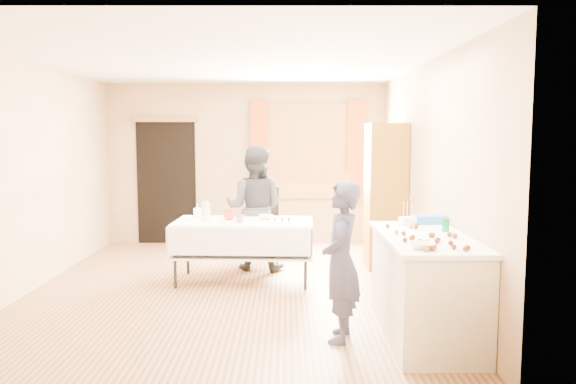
{
  "coord_description": "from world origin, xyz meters",
  "views": [
    {
      "loc": [
        0.67,
        -6.39,
        1.8
      ],
      "look_at": [
        0.68,
        0.0,
        1.13
      ],
      "focal_mm": 35.0,
      "sensor_mm": 36.0,
      "label": 1
    }
  ],
  "objects_px": {
    "party_table": "(243,245)",
    "girl": "(341,261)",
    "chair": "(264,239)",
    "counter": "(425,286)",
    "cabinet": "(385,196)",
    "woman": "(255,208)"
  },
  "relations": [
    {
      "from": "party_table",
      "to": "girl",
      "type": "relative_size",
      "value": 1.22
    },
    {
      "from": "party_table",
      "to": "chair",
      "type": "xyz_separation_m",
      "value": [
        0.2,
        1.11,
        -0.14
      ]
    },
    {
      "from": "counter",
      "to": "party_table",
      "type": "distance_m",
      "value": 2.56
    },
    {
      "from": "cabinet",
      "to": "party_table",
      "type": "distance_m",
      "value": 2.07
    },
    {
      "from": "counter",
      "to": "woman",
      "type": "height_order",
      "value": "woman"
    },
    {
      "from": "counter",
      "to": "party_table",
      "type": "relative_size",
      "value": 0.95
    },
    {
      "from": "counter",
      "to": "chair",
      "type": "bearing_deg",
      "value": 117.48
    },
    {
      "from": "girl",
      "to": "chair",
      "type": "bearing_deg",
      "value": -155.54
    },
    {
      "from": "chair",
      "to": "counter",
      "type": "bearing_deg",
      "value": -64.1
    },
    {
      "from": "counter",
      "to": "girl",
      "type": "relative_size",
      "value": 1.16
    },
    {
      "from": "cabinet",
      "to": "woman",
      "type": "bearing_deg",
      "value": -175.48
    },
    {
      "from": "party_table",
      "to": "chair",
      "type": "distance_m",
      "value": 1.14
    },
    {
      "from": "cabinet",
      "to": "girl",
      "type": "height_order",
      "value": "cabinet"
    },
    {
      "from": "cabinet",
      "to": "party_table",
      "type": "height_order",
      "value": "cabinet"
    },
    {
      "from": "chair",
      "to": "girl",
      "type": "distance_m",
      "value": 3.18
    },
    {
      "from": "chair",
      "to": "girl",
      "type": "xyz_separation_m",
      "value": [
        0.79,
        -3.05,
        0.39
      ]
    },
    {
      "from": "counter",
      "to": "cabinet",
      "type": "bearing_deg",
      "value": 87.83
    },
    {
      "from": "cabinet",
      "to": "counter",
      "type": "relative_size",
      "value": 1.2
    },
    {
      "from": "cabinet",
      "to": "woman",
      "type": "xyz_separation_m",
      "value": [
        -1.75,
        -0.14,
        -0.15
      ]
    },
    {
      "from": "cabinet",
      "to": "chair",
      "type": "bearing_deg",
      "value": 168.33
    },
    {
      "from": "chair",
      "to": "woman",
      "type": "distance_m",
      "value": 0.7
    },
    {
      "from": "counter",
      "to": "party_table",
      "type": "xyz_separation_m",
      "value": [
        -1.75,
        1.87,
        -0.01
      ]
    }
  ]
}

